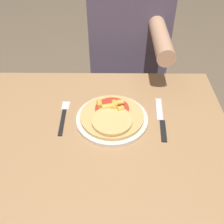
{
  "coord_description": "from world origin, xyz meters",
  "views": [
    {
      "loc": [
        0.05,
        -0.61,
        1.37
      ],
      "look_at": [
        0.04,
        0.05,
        0.77
      ],
      "focal_mm": 42.0,
      "sensor_mm": 36.0,
      "label": 1
    }
  ],
  "objects": [
    {
      "name": "dining_table",
      "position": [
        0.0,
        0.0,
        0.59
      ],
      "size": [
        0.9,
        0.7,
        0.73
      ],
      "color": "#9E754C",
      "rests_on": "ground_plane"
    },
    {
      "name": "knife",
      "position": [
        0.22,
        0.06,
        0.73
      ],
      "size": [
        0.03,
        0.22,
        0.0
      ],
      "color": "black",
      "rests_on": "dining_table"
    },
    {
      "name": "pizza",
      "position": [
        0.04,
        0.05,
        0.75
      ],
      "size": [
        0.22,
        0.22,
        0.04
      ],
      "color": "tan",
      "rests_on": "plate"
    },
    {
      "name": "person_diner",
      "position": [
        0.12,
        0.6,
        0.71
      ],
      "size": [
        0.38,
        0.52,
        1.21
      ],
      "color": "#2D2D38",
      "rests_on": "ground_plane"
    },
    {
      "name": "fork",
      "position": [
        -0.13,
        0.08,
        0.73
      ],
      "size": [
        0.03,
        0.18,
        0.0
      ],
      "color": "black",
      "rests_on": "dining_table"
    },
    {
      "name": "plate",
      "position": [
        0.04,
        0.05,
        0.73
      ],
      "size": [
        0.25,
        0.25,
        0.01
      ],
      "color": "beige",
      "rests_on": "dining_table"
    }
  ]
}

